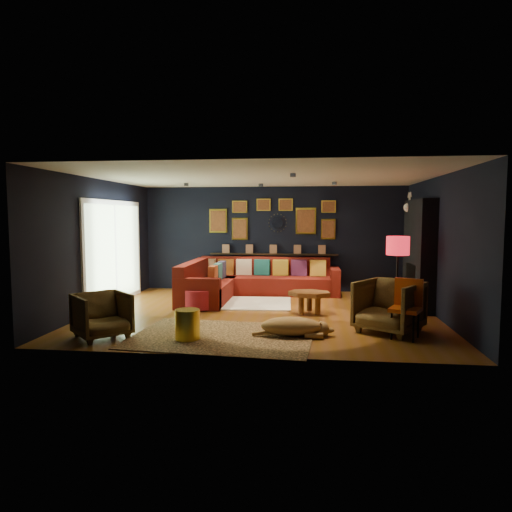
# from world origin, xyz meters

# --- Properties ---
(floor) EXTENTS (6.50, 6.50, 0.00)m
(floor) POSITION_xyz_m (0.00, 0.00, 0.00)
(floor) COLOR brown
(floor) RESTS_ON ground
(room_walls) EXTENTS (6.50, 6.50, 6.50)m
(room_walls) POSITION_xyz_m (0.00, 0.00, 1.59)
(room_walls) COLOR black
(room_walls) RESTS_ON ground
(sectional) EXTENTS (3.41, 2.69, 0.86)m
(sectional) POSITION_xyz_m (-0.61, 1.81, 0.32)
(sectional) COLOR maroon
(sectional) RESTS_ON ground
(ledge) EXTENTS (3.20, 0.12, 0.04)m
(ledge) POSITION_xyz_m (0.00, 2.68, 0.92)
(ledge) COLOR black
(ledge) RESTS_ON room_walls
(gallery_wall) EXTENTS (3.15, 0.04, 1.02)m
(gallery_wall) POSITION_xyz_m (-0.01, 2.72, 1.81)
(gallery_wall) COLOR yellow
(gallery_wall) RESTS_ON room_walls
(sunburst_mirror) EXTENTS (0.47, 0.16, 0.47)m
(sunburst_mirror) POSITION_xyz_m (0.10, 2.72, 1.70)
(sunburst_mirror) COLOR silver
(sunburst_mirror) RESTS_ON room_walls
(fireplace) EXTENTS (0.31, 1.60, 2.20)m
(fireplace) POSITION_xyz_m (3.09, 0.90, 1.02)
(fireplace) COLOR black
(fireplace) RESTS_ON ground
(deer_head) EXTENTS (0.50, 0.28, 0.45)m
(deer_head) POSITION_xyz_m (3.14, 1.40, 2.05)
(deer_head) COLOR white
(deer_head) RESTS_ON fireplace
(sliding_door) EXTENTS (0.06, 2.80, 2.20)m
(sliding_door) POSITION_xyz_m (-3.22, 0.60, 1.10)
(sliding_door) COLOR white
(sliding_door) RESTS_ON ground
(ceiling_spots) EXTENTS (3.30, 2.50, 0.06)m
(ceiling_spots) POSITION_xyz_m (-0.00, 0.80, 2.56)
(ceiling_spots) COLOR black
(ceiling_spots) RESTS_ON room_walls
(shag_rug) EXTENTS (2.08, 1.55, 0.03)m
(shag_rug) POSITION_xyz_m (-0.50, 0.90, 0.01)
(shag_rug) COLOR silver
(shag_rug) RESTS_ON ground
(leopard_rug) EXTENTS (2.92, 2.20, 0.02)m
(leopard_rug) POSITION_xyz_m (-0.44, -1.79, 0.01)
(leopard_rug) COLOR tan
(leopard_rug) RESTS_ON ground
(coffee_table) EXTENTS (0.92, 0.75, 0.41)m
(coffee_table) POSITION_xyz_m (0.90, -0.01, 0.36)
(coffee_table) COLOR brown
(coffee_table) RESTS_ON shag_rug
(pouf) EXTENTS (0.57, 0.57, 0.37)m
(pouf) POSITION_xyz_m (-1.30, 0.20, 0.21)
(pouf) COLOR maroon
(pouf) RESTS_ON shag_rug
(armchair_left) EXTENTS (1.02, 1.02, 0.77)m
(armchair_left) POSITION_xyz_m (-2.27, -2.05, 0.38)
(armchair_left) COLOR #A37836
(armchair_left) RESTS_ON ground
(armchair_right) EXTENTS (1.22, 1.21, 0.93)m
(armchair_right) POSITION_xyz_m (2.17, -1.20, 0.46)
(armchair_right) COLOR #A37836
(armchair_right) RESTS_ON ground
(gold_stool) EXTENTS (0.37, 0.37, 0.47)m
(gold_stool) POSITION_xyz_m (-0.93, -2.03, 0.23)
(gold_stool) COLOR yellow
(gold_stool) RESTS_ON ground
(orange_chair) EXTENTS (0.57, 0.57, 0.91)m
(orange_chair) POSITION_xyz_m (2.38, -1.50, 0.54)
(orange_chair) COLOR black
(orange_chair) RESTS_ON ground
(floor_lamp) EXTENTS (0.42, 0.42, 1.50)m
(floor_lamp) POSITION_xyz_m (2.50, -0.06, 1.26)
(floor_lamp) COLOR black
(floor_lamp) RESTS_ON ground
(dog) EXTENTS (1.32, 0.71, 0.41)m
(dog) POSITION_xyz_m (0.62, -1.65, 0.22)
(dog) COLOR #AE7B4C
(dog) RESTS_ON leopard_rug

